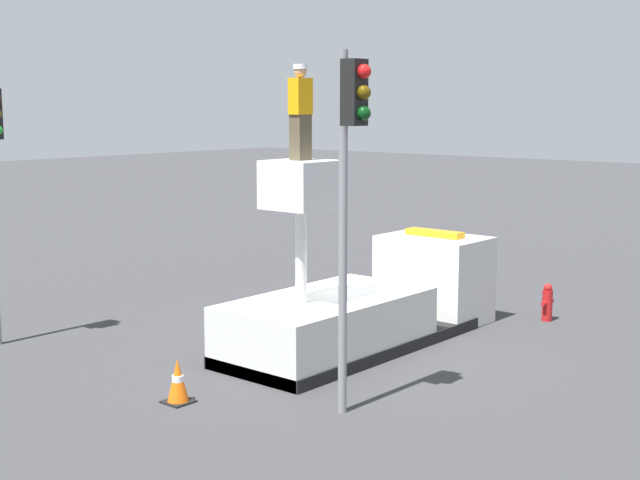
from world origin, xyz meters
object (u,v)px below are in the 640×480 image
object	(u,v)px
traffic_light_pole	(350,161)
fire_hydrant	(547,302)
bucket_truck	(366,305)
traffic_cone_rear	(178,382)
worker	(300,112)

from	to	relation	value
traffic_light_pole	fire_hydrant	world-z (taller)	traffic_light_pole
fire_hydrant	bucket_truck	bearing A→B (deg)	154.45
traffic_light_pole	traffic_cone_rear	bearing A→B (deg)	119.40
worker	traffic_cone_rear	bearing A→B (deg)	178.46
traffic_light_pole	fire_hydrant	xyz separation A→B (m)	(7.80, 0.41, -3.62)
traffic_light_pole	traffic_cone_rear	size ratio (longest dim) A/B	7.61
fire_hydrant	traffic_light_pole	bearing A→B (deg)	-176.96
traffic_light_pole	traffic_cone_rear	distance (m)	4.68
worker	fire_hydrant	bearing A→B (deg)	-17.91
bucket_truck	traffic_light_pole	bearing A→B (deg)	-146.02
traffic_light_pole	traffic_cone_rear	xyz separation A→B (m)	(-1.41, 2.50, -3.69)
worker	traffic_cone_rear	distance (m)	5.33
bucket_truck	worker	bearing A→B (deg)	180.00
bucket_truck	worker	size ratio (longest dim) A/B	3.91
bucket_truck	traffic_cone_rear	size ratio (longest dim) A/B	9.05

